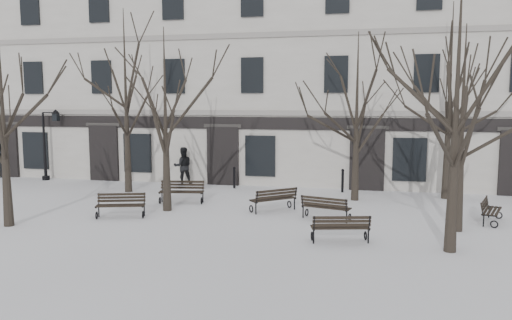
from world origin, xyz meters
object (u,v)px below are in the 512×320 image
(tree_3, at_px, (463,104))
(bench_1, at_px, (326,207))
(bench_5, at_px, (490,210))
(bench_4, at_px, (274,199))
(lamp_post, at_px, (49,140))
(tree_1, at_px, (165,97))
(bench_3, at_px, (182,191))
(bench_2, at_px, (340,227))
(tree_2, at_px, (458,75))
(tree_0, at_px, (1,94))
(bench_0, at_px, (121,204))

(tree_3, bearing_deg, bench_1, 172.09)
(bench_5, bearing_deg, bench_4, 107.62)
(bench_4, relative_size, lamp_post, 0.47)
(tree_1, distance_m, lamp_post, 10.76)
(tree_3, xyz_separation_m, bench_5, (1.29, 1.44, -3.64))
(tree_3, bearing_deg, tree_1, 175.57)
(bench_1, relative_size, lamp_post, 0.48)
(bench_1, bearing_deg, tree_1, 13.99)
(tree_3, xyz_separation_m, bench_3, (-10.29, 2.29, -3.59))
(bench_2, bearing_deg, tree_2, 161.36)
(tree_0, bearing_deg, bench_2, 2.12)
(bench_2, bearing_deg, bench_3, -47.78)
(tree_2, bearing_deg, tree_3, 76.47)
(bench_1, relative_size, bench_4, 1.03)
(bench_0, bearing_deg, tree_0, -164.68)
(bench_3, height_order, lamp_post, lamp_post)
(tree_2, relative_size, bench_0, 4.31)
(bench_4, bearing_deg, bench_1, 113.39)
(tree_0, height_order, lamp_post, tree_0)
(tree_1, xyz_separation_m, bench_3, (0.02, 1.49, -3.81))
(tree_0, xyz_separation_m, tree_1, (4.27, 3.38, -0.09))
(bench_0, bearing_deg, bench_1, -7.72)
(bench_0, bearing_deg, bench_4, 5.22)
(tree_1, height_order, bench_4, tree_1)
(bench_2, bearing_deg, bench_0, -25.20)
(tree_1, bearing_deg, bench_4, 10.37)
(tree_2, relative_size, tree_3, 1.19)
(bench_3, relative_size, bench_5, 1.11)
(bench_3, bearing_deg, bench_5, -13.94)
(lamp_post, bearing_deg, tree_2, -25.21)
(lamp_post, bearing_deg, bench_5, -13.51)
(bench_2, height_order, bench_4, bench_4)
(bench_5, bearing_deg, bench_0, 117.45)
(tree_2, distance_m, bench_0, 11.90)
(lamp_post, bearing_deg, bench_3, -24.51)
(tree_0, distance_m, tree_3, 14.80)
(bench_2, xyz_separation_m, bench_4, (-2.68, 3.70, 0.02))
(lamp_post, bearing_deg, tree_3, -18.33)
(tree_0, distance_m, lamp_post, 10.35)
(tree_3, relative_size, lamp_post, 1.75)
(bench_4, bearing_deg, tree_3, 124.64)
(bench_2, relative_size, bench_4, 1.03)
(tree_1, height_order, bench_2, tree_1)
(bench_2, bearing_deg, lamp_post, -42.70)
(tree_0, bearing_deg, bench_4, 26.39)
(lamp_post, bearing_deg, bench_4, -20.49)
(tree_3, relative_size, bench_0, 3.63)
(tree_3, xyz_separation_m, bench_0, (-11.50, -0.61, -3.61))
(tree_1, distance_m, bench_0, 4.25)
(tree_0, relative_size, lamp_post, 1.88)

